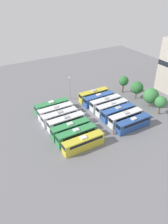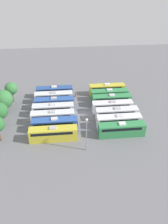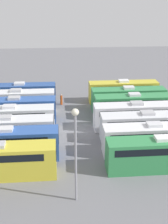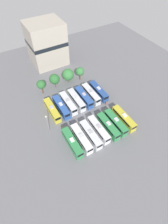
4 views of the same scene
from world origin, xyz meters
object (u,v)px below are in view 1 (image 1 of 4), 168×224
(bus_10, at_px, (112,107))
(bus_12, at_px, (126,117))
(bus_2, at_px, (60,116))
(tree_3, at_px, (161,102))
(bus_4, at_px, (71,129))
(tree_2, at_px, (151,96))
(bus_3, at_px, (66,122))
(bus_13, at_px, (133,123))
(bus_5, at_px, (76,135))
(light_pole, at_px, (70,85))
(tree_1, at_px, (137,88))
(bus_8, at_px, (99,99))
(bus_0, at_px, (52,106))
(bus_6, at_px, (84,142))
(worker_person, at_px, (114,132))
(bus_7, at_px, (94,95))
(bus_1, at_px, (56,111))
(bus_11, at_px, (118,112))
(bus_9, at_px, (106,103))
(tree_0, at_px, (124,81))

(bus_10, distance_m, bus_12, 6.83)
(bus_2, distance_m, tree_3, 31.79)
(bus_4, height_order, tree_2, tree_2)
(bus_3, bearing_deg, bus_4, -8.50)
(bus_4, height_order, bus_13, same)
(bus_5, xyz_separation_m, light_pole, (-21.65, 9.33, 3.94))
(bus_2, height_order, bus_10, same)
(bus_13, height_order, tree_1, tree_1)
(bus_5, bearing_deg, bus_12, 89.89)
(light_pole, bearing_deg, bus_13, 16.33)
(bus_8, distance_m, tree_3, 20.32)
(bus_0, xyz_separation_m, bus_3, (10.32, 0.10, 0.00))
(bus_0, height_order, bus_2, same)
(bus_2, bearing_deg, bus_6, -0.01)
(tree_3, bearing_deg, worker_person, -86.32)
(bus_6, bearing_deg, bus_7, 141.63)
(bus_10, bearing_deg, bus_13, -0.84)
(bus_1, bearing_deg, bus_6, -0.74)
(bus_10, relative_size, worker_person, 6.53)
(bus_0, distance_m, bus_7, 16.30)
(bus_6, relative_size, bus_11, 1.00)
(bus_12, height_order, bus_13, same)
(bus_1, xyz_separation_m, bus_2, (3.44, -0.22, 0.00))
(tree_2, distance_m, tree_3, 5.54)
(bus_6, height_order, tree_2, tree_2)
(bus_6, distance_m, bus_11, 18.15)
(light_pole, height_order, tree_3, light_pole)
(bus_0, xyz_separation_m, tree_1, (7.16, 29.78, 2.47))
(bus_10, relative_size, bus_13, 1.00)
(bus_1, distance_m, tree_1, 30.23)
(bus_4, bearing_deg, worker_person, 58.23)
(bus_9, bearing_deg, bus_4, -67.23)
(bus_4, bearing_deg, bus_2, 179.26)
(bus_12, bearing_deg, tree_3, 81.78)
(bus_4, relative_size, bus_11, 1.00)
(bus_5, bearing_deg, bus_2, 179.86)
(bus_0, bearing_deg, bus_5, -1.23)
(bus_8, distance_m, tree_0, 13.39)
(bus_2, xyz_separation_m, bus_13, (14.07, 16.71, 0.00))
(bus_3, xyz_separation_m, bus_10, (0.13, 16.41, 0.00))
(bus_12, xyz_separation_m, tree_3, (1.79, 12.38, 2.58))
(tree_0, bearing_deg, bus_0, -91.69)
(bus_11, xyz_separation_m, tree_0, (-12.98, 12.49, 2.83))
(bus_6, xyz_separation_m, tree_1, (-13.81, 30.12, 2.47))
(bus_11, relative_size, bus_13, 1.00)
(bus_2, distance_m, bus_13, 21.85)
(bus_12, bearing_deg, bus_13, -2.15)
(bus_9, relative_size, bus_10, 1.00)
(bus_9, height_order, bus_12, same)
(bus_6, height_order, bus_11, same)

